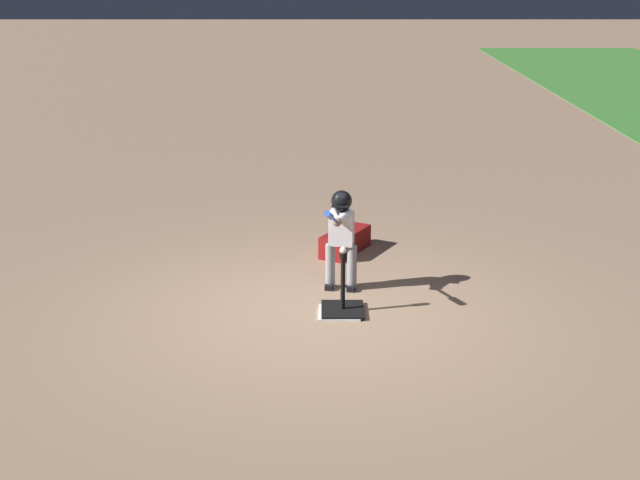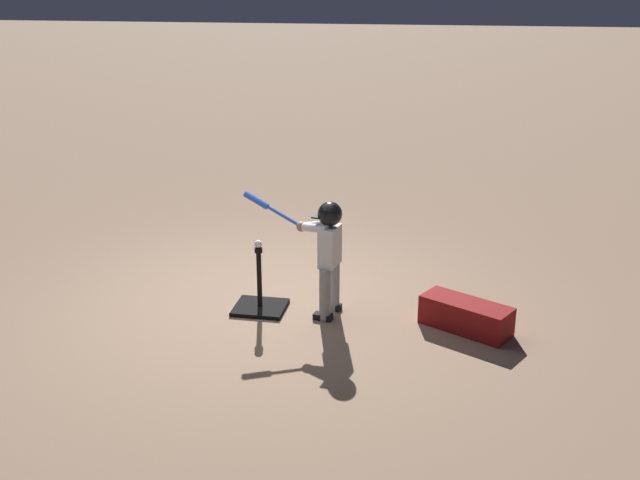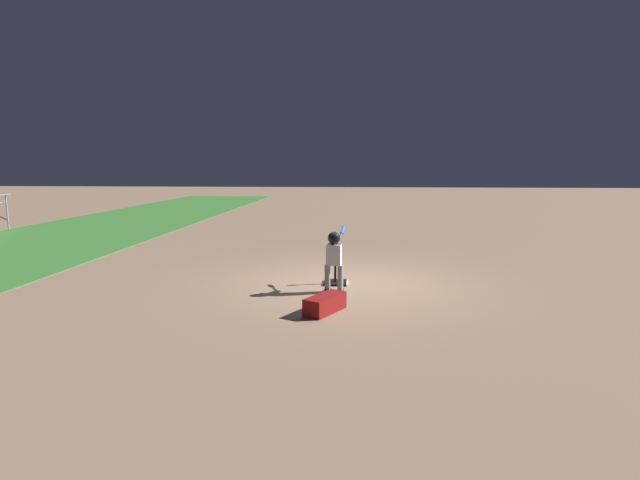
{
  "view_description": "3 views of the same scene",
  "coord_description": "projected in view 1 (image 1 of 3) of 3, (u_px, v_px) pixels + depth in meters",
  "views": [
    {
      "loc": [
        8.68,
        0.0,
        3.6
      ],
      "look_at": [
        -0.32,
        0.01,
        0.71
      ],
      "focal_mm": 50.0,
      "sensor_mm": 36.0,
      "label": 1
    },
    {
      "loc": [
        -1.85,
        6.76,
        3.12
      ],
      "look_at": [
        -0.63,
        0.17,
        0.74
      ],
      "focal_mm": 42.0,
      "sensor_mm": 36.0,
      "label": 2
    },
    {
      "loc": [
        -9.85,
        -0.15,
        2.36
      ],
      "look_at": [
        -0.3,
        0.54,
        0.92
      ],
      "focal_mm": 28.0,
      "sensor_mm": 36.0,
      "label": 3
    }
  ],
  "objects": [
    {
      "name": "ground_plane",
      "position": [
        319.0,
        314.0,
        9.36
      ],
      "size": [
        90.0,
        90.0,
        0.0
      ],
      "primitive_type": "plane",
      "color": "#93755B"
    },
    {
      "name": "home_plate",
      "position": [
        339.0,
        313.0,
        9.37
      ],
      "size": [
        0.45,
        0.45,
        0.02
      ],
      "primitive_type": "cube",
      "rotation": [
        0.0,
        0.0,
        -0.03
      ],
      "color": "white",
      "rests_on": "ground_plane"
    },
    {
      "name": "batting_tee",
      "position": [
        343.0,
        305.0,
        9.39
      ],
      "size": [
        0.5,
        0.45,
        0.65
      ],
      "color": "black",
      "rests_on": "ground_plane"
    },
    {
      "name": "batter_child",
      "position": [
        341.0,
        228.0,
        9.82
      ],
      "size": [
        0.99,
        0.38,
        1.16
      ],
      "color": "gray",
      "rests_on": "ground_plane"
    },
    {
      "name": "baseball",
      "position": [
        343.0,
        250.0,
        9.2
      ],
      "size": [
        0.07,
        0.07,
        0.07
      ],
      "primitive_type": "sphere",
      "color": "white",
      "rests_on": "batting_tee"
    },
    {
      "name": "equipment_bag",
      "position": [
        345.0,
        242.0,
        11.26
      ],
      "size": [
        0.89,
        0.68,
        0.28
      ],
      "primitive_type": "cube",
      "rotation": [
        0.0,
        0.0,
        -0.5
      ],
      "color": "maroon",
      "rests_on": "ground_plane"
    }
  ]
}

